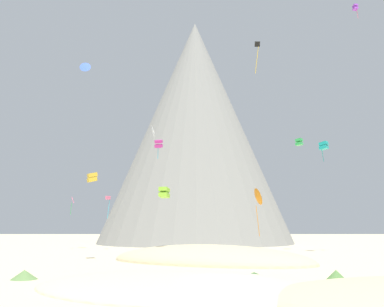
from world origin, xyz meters
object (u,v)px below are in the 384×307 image
Objects in this scene: kite_magenta_mid at (158,144)px; kite_violet_high at (355,8)px; kite_blue_high at (85,67)px; kite_gold_low at (91,177)px; kite_white_mid at (153,132)px; kite_orange_low at (256,197)px; kite_green_mid at (298,142)px; bush_near_left at (24,275)px; kite_rainbow_low at (107,199)px; kite_lime_low at (163,192)px; kite_teal_mid at (323,146)px; bush_mid_center at (83,279)px; kite_pink_low at (72,201)px; kite_black_high at (256,51)px; rock_massif at (195,138)px; bush_far_left at (253,275)px; bush_near_right at (335,276)px.

kite_violet_high reaches higher than kite_magenta_mid.
kite_gold_low is at bearing 102.28° from kite_blue_high.
kite_orange_low is at bearing -121.11° from kite_white_mid.
kite_magenta_mid is 29.38m from kite_green_mid.
bush_near_left is 1.38× the size of kite_gold_low.
kite_green_mid is 0.37× the size of kite_rainbow_low.
kite_lime_low is at bearing 57.83° from bush_near_left.
bush_near_left is 38.73m from kite_white_mid.
bush_mid_center is at bearing 176.60° from kite_teal_mid.
kite_lime_low is (5.27, 19.38, 8.44)m from bush_mid_center.
kite_magenta_mid is at bearing 82.77° from bush_mid_center.
kite_teal_mid reaches higher than kite_lime_low.
bush_near_left is 55.10m from kite_teal_mid.
kite_pink_low is (-33.05, 23.07, 0.62)m from kite_orange_low.
kite_black_high reaches higher than kite_rainbow_low.
kite_magenta_mid is at bearing -96.99° from rock_massif.
kite_lime_low is 0.22× the size of kite_orange_low.
rock_massif is 42.13m from kite_blue_high.
kite_white_mid reaches higher than kite_gold_low.
kite_blue_high is 25.44m from kite_rainbow_low.
bush_far_left is 1.21× the size of bush_near_left.
kite_magenta_mid is (-10.52, 26.71, 16.61)m from bush_far_left.
kite_violet_high is (36.26, 31.97, 40.39)m from bush_mid_center.
kite_violet_high is 24.51m from kite_black_high.
kite_pink_low is (-14.76, 50.16, 8.94)m from bush_mid_center.
kite_orange_low is 33.28m from kite_rainbow_low.
kite_gold_low is 0.55× the size of kite_magenta_mid.
rock_massif is at bearing -75.18° from kite_lime_low.
kite_blue_high is at bearing 154.81° from kite_violet_high.
kite_blue_high is at bearing 98.20° from bush_near_left.
bush_far_left is 1.73× the size of kite_green_mid.
kite_black_high is (-13.88, -17.25, 10.29)m from kite_teal_mid.
kite_orange_low is (14.58, -2.21, -8.29)m from kite_magenta_mid.
kite_blue_high is (-32.09, 42.82, 33.73)m from bush_near_right.
kite_white_mid is (2.45, 34.62, 19.56)m from bush_mid_center.
kite_rainbow_low is at bearing 162.19° from kite_gold_low.
kite_green_mid reaches higher than kite_gold_low.
kite_black_high reaches higher than kite_teal_mid.
kite_white_mid is 16.26m from kite_gold_low.
kite_teal_mid reaches higher than bush_near_right.
kite_rainbow_low is at bearing 111.12° from kite_pink_low.
kite_rainbow_low is (-39.17, 9.78, -8.57)m from kite_teal_mid.
rock_massif reaches higher than kite_black_high.
kite_black_high is at bearing -81.97° from rock_massif.
kite_lime_low is 12.94m from kite_magenta_mid.
bush_far_left is 51.38m from kite_rainbow_low.
kite_magenta_mid reaches higher than bush_mid_center.
kite_magenta_mid is at bearing 102.53° from kite_gold_low.
bush_far_left is 48.23m from kite_green_mid.
kite_teal_mid is 0.82× the size of kite_rainbow_low.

